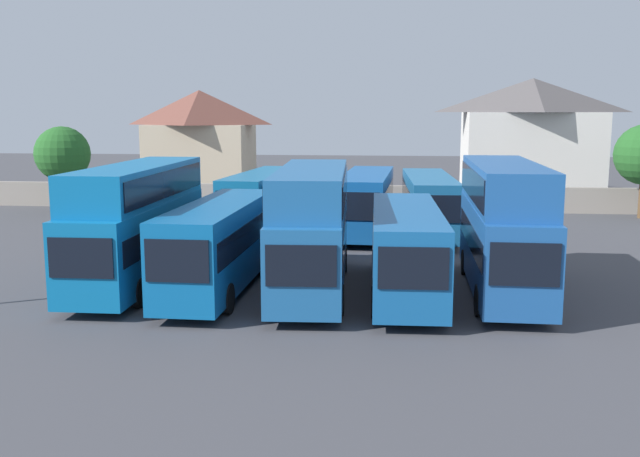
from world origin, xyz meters
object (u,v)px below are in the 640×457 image
object	(u,v)px
house_terrace_centre	(531,137)
house_terrace_left	(200,141)
bus_5	(504,221)
bus_3	(312,222)
bus_9	(429,202)
bus_6	(262,199)
bus_4	(406,246)
tree_left_of_lot	(63,154)
bus_1	(138,218)
bus_8	(367,199)
bus_2	(219,241)
bus_7	(308,200)

from	to	relation	value
house_terrace_centre	house_terrace_left	bearing A→B (deg)	-179.70
bus_5	house_terrace_centre	distance (m)	33.39
bus_3	bus_9	distance (m)	14.35
bus_3	bus_5	bearing A→B (deg)	89.33
bus_6	house_terrace_left	distance (m)	21.46
bus_4	tree_left_of_lot	distance (m)	31.63
bus_6	house_terrace_left	xyz separation A→B (m)	(-8.91, 19.36, 2.49)
bus_1	tree_left_of_lot	distance (m)	24.04
bus_9	house_terrace_centre	bearing A→B (deg)	152.69
bus_8	house_terrace_centre	xyz separation A→B (m)	(12.63, 19.36, 2.92)
bus_3	tree_left_of_lot	distance (m)	28.72
bus_6	bus_8	bearing A→B (deg)	95.85
bus_9	bus_2	bearing A→B (deg)	-35.07
bus_6	house_terrace_centre	size ratio (longest dim) A/B	0.95
bus_5	house_terrace_left	bearing A→B (deg)	-146.38
bus_1	bus_8	xyz separation A→B (m)	(8.80, 13.26, -0.75)
bus_2	bus_8	bearing A→B (deg)	160.31
bus_3	house_terrace_left	size ratio (longest dim) A/B	1.26
bus_1	bus_9	size ratio (longest dim) A/B	1.01
bus_6	bus_7	distance (m)	2.65
bus_1	bus_8	distance (m)	15.93
house_terrace_left	house_terrace_centre	size ratio (longest dim) A/B	0.79
bus_2	bus_4	distance (m)	7.31
house_terrace_centre	tree_left_of_lot	world-z (taller)	house_terrace_centre
bus_3	house_terrace_left	world-z (taller)	house_terrace_left
bus_5	tree_left_of_lot	xyz separation A→B (m)	(-27.36, 20.33, 1.20)
bus_2	bus_3	distance (m)	3.72
bus_1	bus_7	world-z (taller)	bus_1
bus_3	bus_6	distance (m)	14.15
bus_5	house_terrace_centre	size ratio (longest dim) A/B	0.94
tree_left_of_lot	bus_2	bearing A→B (deg)	-52.20
bus_2	bus_9	distance (m)	16.32
bus_7	bus_8	bearing A→B (deg)	84.07
bus_2	bus_6	bearing A→B (deg)	-175.62
bus_6	bus_1	bearing A→B (deg)	-7.26
bus_1	bus_9	bearing A→B (deg)	136.02
bus_8	bus_9	distance (m)	3.55
house_terrace_left	bus_5	bearing A→B (deg)	-57.37
bus_3	bus_6	xyz separation A→B (m)	(-4.45, 13.41, -0.73)
bus_1	bus_7	xyz separation A→B (m)	(5.32, 13.65, -0.89)
bus_3	house_terrace_centre	size ratio (longest dim) A/B	1.00
bus_1	bus_7	size ratio (longest dim) A/B	0.97
bus_6	bus_8	world-z (taller)	bus_8
bus_3	bus_5	xyz separation A→B (m)	(7.42, 0.30, 0.12)
bus_6	bus_8	distance (m)	6.08
bus_1	bus_4	xyz separation A→B (m)	(10.86, -0.60, -0.84)
bus_6	house_terrace_centre	bearing A→B (deg)	140.68
bus_7	bus_6	bearing A→B (deg)	-78.01
bus_8	house_terrace_left	size ratio (longest dim) A/B	1.24
bus_3	bus_7	size ratio (longest dim) A/B	0.98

